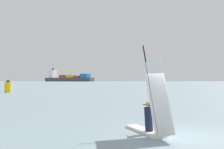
{
  "coord_description": "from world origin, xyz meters",
  "views": [
    {
      "loc": [
        -1.55,
        -10.34,
        2.21
      ],
      "look_at": [
        -4.64,
        19.39,
        2.94
      ],
      "focal_mm": 40.56,
      "sensor_mm": 36.0,
      "label": 1
    }
  ],
  "objects": [
    {
      "name": "channel_buoy",
      "position": [
        -25.71,
        34.54,
        1.12
      ],
      "size": [
        1.31,
        1.31,
        2.47
      ],
      "color": "yellow",
      "rests_on": "ground_plane"
    },
    {
      "name": "ground_plane",
      "position": [
        0.0,
        0.0,
        0.0
      ],
      "size": [
        4000.0,
        4000.0,
        0.0
      ],
      "primitive_type": "plane",
      "color": "gray"
    },
    {
      "name": "cargo_ship",
      "position": [
        -194.33,
        677.6,
        9.22
      ],
      "size": [
        146.15,
        67.79,
        38.12
      ],
      "rotation": [
        0.0,
        0.0,
        5.98
      ],
      "color": "#3F444C",
      "rests_on": "ground_plane"
    },
    {
      "name": "windsurfer",
      "position": [
        -1.05,
        0.16,
        0.89
      ],
      "size": [
        1.9,
        3.26,
        3.84
      ],
      "rotation": [
        0.0,
        0.0,
        2.05
      ],
      "color": "white",
      "rests_on": "ground_plane"
    },
    {
      "name": "distant_headland",
      "position": [
        -366.97,
        1538.58,
        25.36
      ],
      "size": [
        1150.84,
        593.7,
        50.72
      ],
      "primitive_type": "cube",
      "rotation": [
        0.0,
        0.0,
        -0.13
      ],
      "color": "#756B56",
      "rests_on": "ground_plane"
    }
  ]
}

